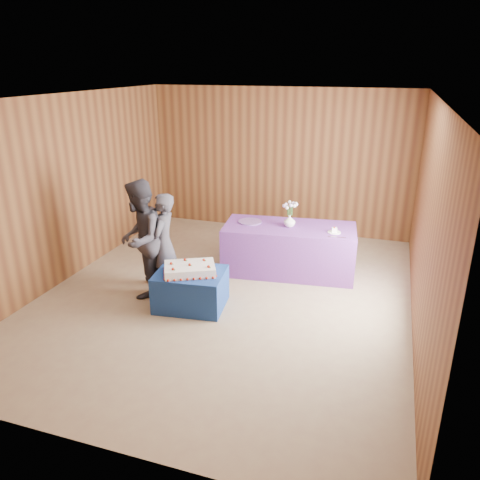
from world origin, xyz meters
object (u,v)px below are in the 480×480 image
at_px(serving_table, 289,249).
at_px(vase, 290,221).
at_px(guest_left, 164,244).
at_px(cake_table, 191,289).
at_px(guest_right, 140,239).
at_px(sheet_cake, 190,269).

distance_m(serving_table, vase, 0.47).
xyz_separation_m(serving_table, guest_left, (-1.53, -1.21, 0.35)).
xyz_separation_m(serving_table, vase, (-0.00, -0.01, 0.47)).
distance_m(cake_table, serving_table, 1.82).
height_order(vase, guest_left, guest_left).
relative_size(serving_table, guest_right, 1.21).
distance_m(serving_table, guest_right, 2.30).
relative_size(vase, guest_left, 0.13).
relative_size(sheet_cake, vase, 4.43).
distance_m(cake_table, vase, 1.90).
bearing_deg(guest_left, guest_right, -65.48).
relative_size(sheet_cake, guest_left, 0.56).
xyz_separation_m(serving_table, guest_right, (-1.80, -1.37, 0.45)).
bearing_deg(serving_table, guest_right, -149.37).
xyz_separation_m(cake_table, vase, (1.00, 1.51, 0.59)).
relative_size(sheet_cake, guest_right, 0.49).
relative_size(serving_table, vase, 10.91).
relative_size(cake_table, serving_table, 0.45).
relative_size(vase, guest_right, 0.11).
relative_size(cake_table, sheet_cake, 1.11).
bearing_deg(guest_left, serving_table, 121.08).
bearing_deg(vase, serving_table, 68.25).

